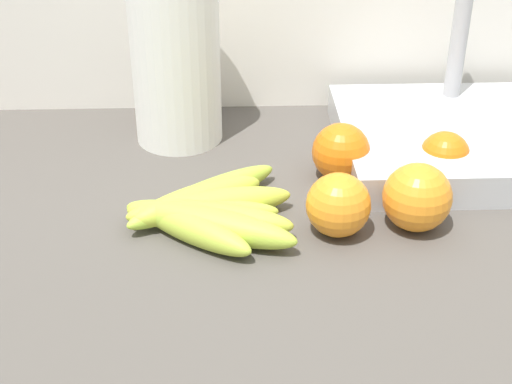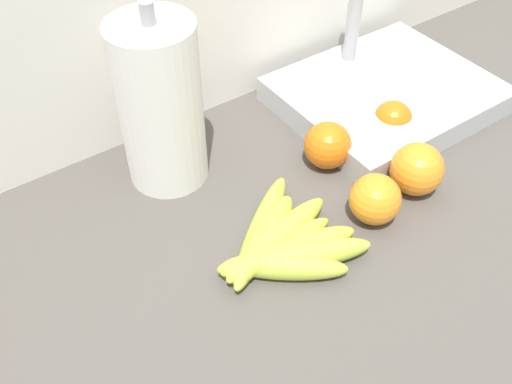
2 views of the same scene
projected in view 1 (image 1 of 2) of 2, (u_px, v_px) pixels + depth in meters
The scene contains 8 objects.
wall_back at pixel (316, 243), 1.33m from camera, with size 1.87×0.06×1.30m, color silver.
banana_bunch at pixel (205, 212), 0.86m from camera, with size 0.21×0.21×0.04m.
orange_center at pixel (417, 197), 0.84m from camera, with size 0.08×0.08×0.08m, color orange.
orange_back_right at pixel (341, 152), 0.94m from camera, with size 0.07×0.07×0.07m, color orange.
orange_front at pixel (338, 205), 0.83m from camera, with size 0.07×0.07×0.07m, color orange.
orange_back_left at pixel (444, 156), 0.94m from camera, with size 0.06×0.06×0.06m, color orange.
paper_towel_roll at pixel (175, 53), 1.00m from camera, with size 0.12×0.12×0.28m.
sink_basin at pixel (468, 137), 1.01m from camera, with size 0.35×0.29×0.23m.
Camera 1 is at (-0.15, -0.74, 1.41)m, focal length 52.17 mm.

